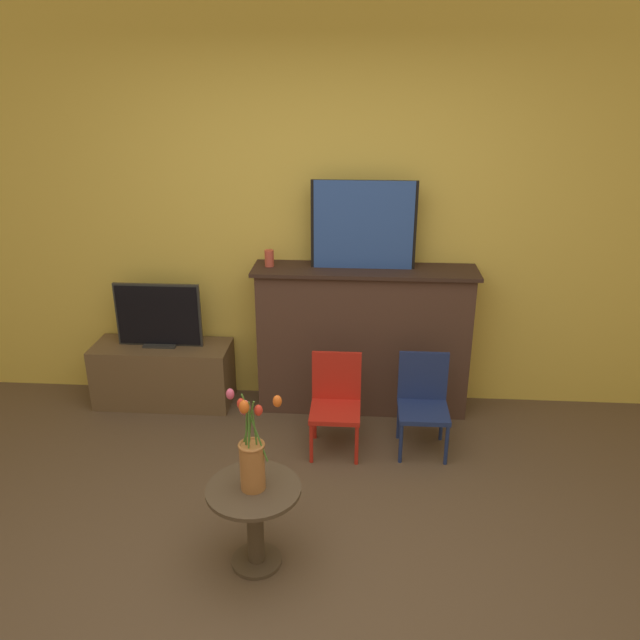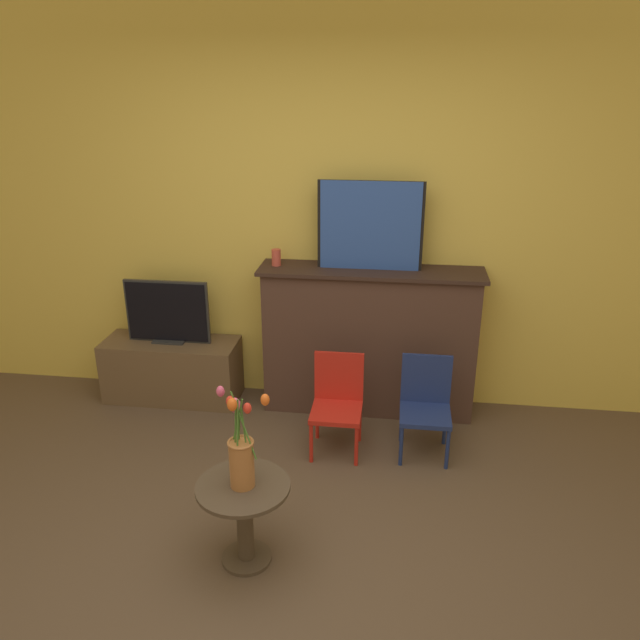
{
  "view_description": "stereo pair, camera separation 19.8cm",
  "coord_description": "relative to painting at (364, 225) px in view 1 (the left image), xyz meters",
  "views": [
    {
      "loc": [
        0.29,
        -2.09,
        2.24
      ],
      "look_at": [
        0.05,
        1.21,
        0.95
      ],
      "focal_mm": 35.0,
      "sensor_mm": 36.0,
      "label": 1
    },
    {
      "loc": [
        0.48,
        -2.07,
        2.24
      ],
      "look_at": [
        0.05,
        1.21,
        0.95
      ],
      "focal_mm": 35.0,
      "sensor_mm": 36.0,
      "label": 2
    }
  ],
  "objects": [
    {
      "name": "fireplace_mantel",
      "position": [
        0.02,
        -0.01,
        -0.8
      ],
      "size": [
        1.51,
        0.37,
        1.04
      ],
      "color": "#4C3328",
      "rests_on": "ground"
    },
    {
      "name": "chair_red",
      "position": [
        -0.15,
        -0.55,
        -0.99
      ],
      "size": [
        0.31,
        0.31,
        0.63
      ],
      "color": "red",
      "rests_on": "ground"
    },
    {
      "name": "chair_blue",
      "position": [
        0.4,
        -0.51,
        -0.99
      ],
      "size": [
        0.31,
        0.31,
        0.63
      ],
      "color": "navy",
      "rests_on": "ground"
    },
    {
      "name": "side_table",
      "position": [
        -0.48,
        -1.63,
        -1.04
      ],
      "size": [
        0.45,
        0.45,
        0.44
      ],
      "color": "#4C3D2D",
      "rests_on": "ground"
    },
    {
      "name": "tv_stand",
      "position": [
        -1.42,
        -0.05,
        -1.11
      ],
      "size": [
        0.97,
        0.38,
        0.45
      ],
      "color": "brown",
      "rests_on": "ground"
    },
    {
      "name": "tv_monitor",
      "position": [
        -1.42,
        -0.04,
        -0.66
      ],
      "size": [
        0.61,
        0.12,
        0.46
      ],
      "color": "#2D2D2D",
      "rests_on": "tv_stand"
    },
    {
      "name": "ground_plane",
      "position": [
        -0.29,
        -1.94,
        -1.33
      ],
      "size": [
        14.0,
        14.0,
        0.0
      ],
      "primitive_type": "plane",
      "color": "brown"
    },
    {
      "name": "wall_back",
      "position": [
        -0.29,
        0.19,
        0.02
      ],
      "size": [
        8.0,
        0.06,
        2.7
      ],
      "color": "#EAC651",
      "rests_on": "ground"
    },
    {
      "name": "painting",
      "position": [
        0.0,
        0.0,
        0.0
      ],
      "size": [
        0.69,
        0.03,
        0.58
      ],
      "color": "black",
      "rests_on": "fireplace_mantel"
    },
    {
      "name": "vase_tulips",
      "position": [
        -0.49,
        -1.62,
        -0.71
      ],
      "size": [
        0.27,
        0.17,
        0.51
      ],
      "color": "#AD6B38",
      "rests_on": "side_table"
    },
    {
      "name": "mantel_candle",
      "position": [
        -0.63,
        -0.01,
        -0.23
      ],
      "size": [
        0.06,
        0.06,
        0.11
      ],
      "color": "#CC4C3D",
      "rests_on": "fireplace_mantel"
    }
  ]
}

